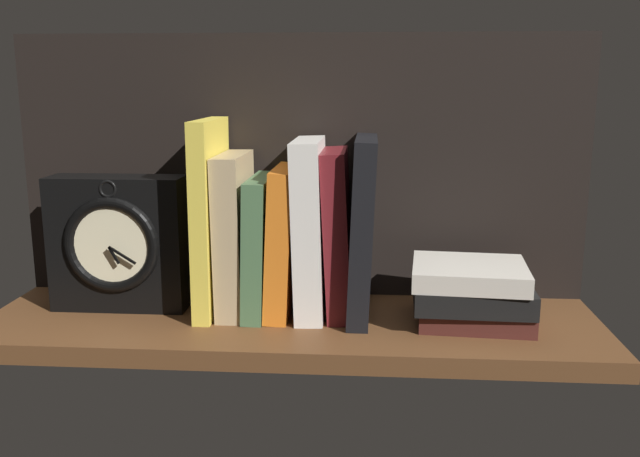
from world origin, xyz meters
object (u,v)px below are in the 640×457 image
object	(u,v)px
book_white_catcher	(310,228)
book_maroon_dawkins	(338,233)
book_tan_shortstories	(235,234)
framed_clock	(118,243)
book_black_skeptic	(362,227)
book_green_romantic	(260,245)
book_orange_pandolfini	(283,241)
book_stack_side	(472,293)
book_yellow_seinlanguage	(211,217)

from	to	relation	value
book_white_catcher	book_maroon_dawkins	bearing A→B (deg)	0.00
book_tan_shortstories	framed_clock	distance (cm)	16.04
framed_clock	book_black_skeptic	bearing A→B (deg)	0.92
book_green_romantic	framed_clock	world-z (taller)	book_green_romantic
framed_clock	book_orange_pandolfini	bearing A→B (deg)	1.35
book_green_romantic	framed_clock	size ratio (longest dim) A/B	1.00
book_green_romantic	book_maroon_dawkins	world-z (taller)	book_maroon_dawkins
book_orange_pandolfini	book_maroon_dawkins	xyz separation A→B (cm)	(7.31, 0.00, 1.18)
book_tan_shortstories	book_stack_side	distance (cm)	32.18
book_stack_side	book_orange_pandolfini	bearing A→B (deg)	173.30
book_yellow_seinlanguage	book_stack_side	bearing A→B (deg)	-4.82
book_green_romantic	framed_clock	bearing A→B (deg)	-178.43
book_tan_shortstories	book_orange_pandolfini	distance (cm)	6.61
book_yellow_seinlanguage	book_tan_shortstories	size ratio (longest dim) A/B	1.21
book_tan_shortstories	book_black_skeptic	distance (cm)	17.15
book_yellow_seinlanguage	book_stack_side	xyz separation A→B (cm)	(34.54, -2.91, -8.92)
book_tan_shortstories	book_maroon_dawkins	bearing A→B (deg)	0.00
framed_clock	book_green_romantic	bearing A→B (deg)	1.57
book_yellow_seinlanguage	book_black_skeptic	size ratio (longest dim) A/B	1.10
book_black_skeptic	book_white_catcher	bearing A→B (deg)	180.00
book_black_skeptic	book_maroon_dawkins	bearing A→B (deg)	180.00
book_yellow_seinlanguage	book_green_romantic	bearing A→B (deg)	0.00
book_stack_side	book_white_catcher	bearing A→B (deg)	172.16
book_yellow_seinlanguage	book_stack_side	distance (cm)	35.79
book_orange_pandolfini	book_black_skeptic	bearing A→B (deg)	0.00
book_orange_pandolfini	book_black_skeptic	size ratio (longest dim) A/B	0.83
book_green_romantic	book_orange_pandolfini	bearing A→B (deg)	0.00
book_yellow_seinlanguage	book_stack_side	world-z (taller)	book_yellow_seinlanguage
book_maroon_dawkins	book_stack_side	distance (cm)	19.05
book_maroon_dawkins	framed_clock	distance (cm)	29.89
book_black_skeptic	framed_clock	size ratio (longest dim) A/B	1.29
book_yellow_seinlanguage	book_tan_shortstories	xyz separation A→B (cm)	(3.18, 0.00, -2.27)
book_orange_pandolfini	book_green_romantic	bearing A→B (deg)	180.00
book_green_romantic	book_maroon_dawkins	size ratio (longest dim) A/B	0.83
book_orange_pandolfini	book_white_catcher	distance (cm)	4.09
book_maroon_dawkins	book_black_skeptic	xyz separation A→B (cm)	(3.25, 0.00, 0.82)
book_tan_shortstories	book_maroon_dawkins	size ratio (longest dim) A/B	0.97
book_white_catcher	book_black_skeptic	bearing A→B (deg)	0.00
book_white_catcher	book_green_romantic	bearing A→B (deg)	180.00
book_orange_pandolfini	book_black_skeptic	distance (cm)	10.75
book_green_romantic	book_white_catcher	size ratio (longest dim) A/B	0.79
framed_clock	book_white_catcher	bearing A→B (deg)	1.16
book_tan_shortstories	book_stack_side	size ratio (longest dim) A/B	1.33
book_orange_pandolfini	book_maroon_dawkins	bearing A→B (deg)	0.00
book_yellow_seinlanguage	book_orange_pandolfini	bearing A→B (deg)	0.00
book_maroon_dawkins	framed_clock	size ratio (longest dim) A/B	1.20
book_stack_side	framed_clock	bearing A→B (deg)	177.12
book_maroon_dawkins	framed_clock	world-z (taller)	book_maroon_dawkins
framed_clock	book_stack_side	xyz separation A→B (cm)	(47.32, -2.38, -5.17)
book_maroon_dawkins	framed_clock	bearing A→B (deg)	-178.98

